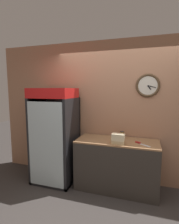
{
  "coord_description": "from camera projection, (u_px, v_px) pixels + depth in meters",
  "views": [
    {
      "loc": [
        0.45,
        -2.13,
        1.79
      ],
      "look_at": [
        -0.5,
        0.81,
        1.38
      ],
      "focal_mm": 28.0,
      "sensor_mm": 36.0,
      "label": 1
    }
  ],
  "objects": [
    {
      "name": "ground_plane",
      "position": [
        106.0,
        221.0,
        2.38
      ],
      "size": [
        14.0,
        14.0,
        0.0
      ],
      "primitive_type": "plane",
      "color": "#383330"
    },
    {
      "name": "wall_back",
      "position": [
        121.0,
        112.0,
        3.34
      ],
      "size": [
        5.2,
        0.1,
        2.7
      ],
      "color": "#AD7A5B",
      "rests_on": "ground_plane"
    },
    {
      "name": "prep_counter",
      "position": [
        117.0,
        165.0,
        3.12
      ],
      "size": [
        1.42,
        0.6,
        0.89
      ],
      "color": "#332D28",
      "rests_on": "ground_plane"
    },
    {
      "name": "beverage_cooler",
      "position": [
        56.0,
        130.0,
        3.41
      ],
      "size": [
        0.78,
        0.71,
        1.81
      ],
      "color": "black",
      "rests_on": "ground_plane"
    },
    {
      "name": "sandwich_stack_bottom",
      "position": [
        118.0,
        142.0,
        2.87
      ],
      "size": [
        0.21,
        0.13,
        0.06
      ],
      "color": "tan",
      "rests_on": "prep_counter"
    },
    {
      "name": "sandwich_stack_middle",
      "position": [
        118.0,
        139.0,
        2.87
      ],
      "size": [
        0.21,
        0.13,
        0.06
      ],
      "color": "beige",
      "rests_on": "sandwich_stack_bottom"
    },
    {
      "name": "sandwich_stack_top",
      "position": [
        118.0,
        136.0,
        2.86
      ],
      "size": [
        0.21,
        0.13,
        0.06
      ],
      "color": "beige",
      "rests_on": "sandwich_stack_middle"
    },
    {
      "name": "sandwich_flat_left",
      "position": [
        117.0,
        139.0,
        3.1
      ],
      "size": [
        0.18,
        0.13,
        0.05
      ],
      "color": "beige",
      "rests_on": "prep_counter"
    },
    {
      "name": "chefs_knife",
      "position": [
        141.0,
        143.0,
        2.87
      ],
      "size": [
        0.25,
        0.22,
        0.02
      ],
      "color": "silver",
      "rests_on": "prep_counter"
    },
    {
      "name": "condiment_jar",
      "position": [
        122.0,
        134.0,
        3.26
      ],
      "size": [
        0.08,
        0.08,
        0.11
      ],
      "color": "gold",
      "rests_on": "prep_counter"
    }
  ]
}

